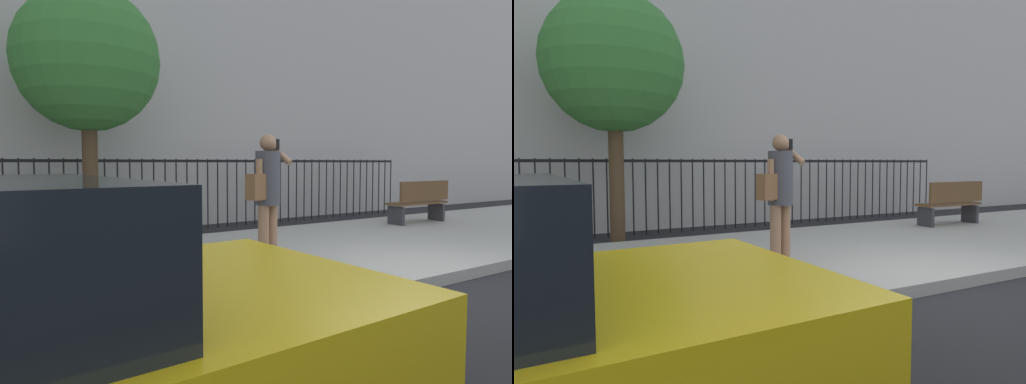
# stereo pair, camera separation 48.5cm
# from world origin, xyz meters

# --- Properties ---
(ground_plane) EXTENTS (60.00, 60.00, 0.00)m
(ground_plane) POSITION_xyz_m (0.00, 0.00, 0.00)
(ground_plane) COLOR black
(sidewalk) EXTENTS (28.00, 4.40, 0.15)m
(sidewalk) POSITION_xyz_m (0.00, 2.20, 0.07)
(sidewalk) COLOR #9E9B93
(sidewalk) RESTS_ON ground
(building_facade) EXTENTS (28.00, 4.00, 11.72)m
(building_facade) POSITION_xyz_m (0.00, 8.50, 5.86)
(building_facade) COLOR #BCB7B2
(building_facade) RESTS_ON ground
(iron_fence) EXTENTS (12.03, 0.04, 1.60)m
(iron_fence) POSITION_xyz_m (0.00, 5.90, 1.02)
(iron_fence) COLOR black
(iron_fence) RESTS_ON ground
(pedestrian_on_phone) EXTENTS (0.72, 0.54, 1.74)m
(pedestrian_on_phone) POSITION_xyz_m (-1.32, 1.68, 1.17)
(pedestrian_on_phone) COLOR #936B4C
(pedestrian_on_phone) RESTS_ON sidewalk
(street_bench) EXTENTS (1.60, 0.45, 0.95)m
(street_bench) POSITION_xyz_m (3.85, 3.18, 0.65)
(street_bench) COLOR brown
(street_bench) RESTS_ON sidewalk
(street_tree_mid) EXTENTS (2.53, 2.53, 4.59)m
(street_tree_mid) POSITION_xyz_m (-2.88, 5.04, 3.31)
(street_tree_mid) COLOR #4C3823
(street_tree_mid) RESTS_ON ground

